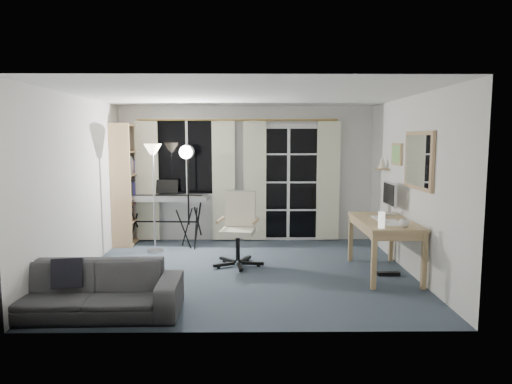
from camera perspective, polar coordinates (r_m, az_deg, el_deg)
floor at (r=6.41m, az=-1.38°, el=-9.95°), size 4.50×4.00×0.02m
window at (r=8.20m, az=-8.60°, el=4.34°), size 1.20×0.08×1.40m
french_door at (r=8.18m, az=4.05°, el=1.06°), size 1.32×0.09×2.11m
curtains at (r=8.06m, az=-2.20°, el=1.48°), size 3.60×0.07×2.13m
bookshelf at (r=8.31m, az=-16.04°, el=0.64°), size 0.36×0.98×2.08m
torchiere_lamp at (r=7.42m, az=-12.74°, el=3.26°), size 0.30×0.30×1.74m
keyboard_piano at (r=8.05m, az=-11.18°, el=-0.86°), size 1.45×0.74×1.04m
studio_light at (r=7.55m, az=-8.61°, el=3.48°), size 0.33×0.35×1.76m
office_chair at (r=6.65m, az=-2.10°, el=-3.72°), size 0.73×0.73×1.06m
desk at (r=6.39m, az=15.74°, el=-4.19°), size 0.69×1.38×0.74m
monitor at (r=6.82m, az=16.37°, el=-0.38°), size 0.18×0.53×0.46m
desk_clutter at (r=6.17m, az=15.75°, el=-5.22°), size 0.43×0.84×0.94m
mug at (r=5.92m, az=18.07°, el=-3.62°), size 0.12×0.10×0.12m
wall_mirror at (r=6.18m, az=19.65°, el=3.73°), size 0.04×0.94×0.74m
framed_print at (r=7.03m, az=17.18°, el=4.55°), size 0.03×0.42×0.32m
wall_shelf at (r=7.50m, az=15.47°, el=3.25°), size 0.16×0.30×0.18m
sofa at (r=5.10m, az=-20.02°, el=-10.43°), size 1.85×0.58×0.72m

